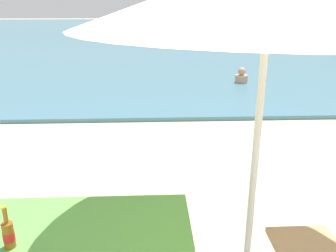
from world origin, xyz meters
TOP-DOWN VIEW (x-y plane):
  - sea_water at (0.00, 30.00)m, footprint 120.00×50.00m
  - picnic_table_green at (-1.33, 0.60)m, footprint 1.40×0.80m
  - beer_bottle_amber at (-1.68, 0.46)m, footprint 0.07×0.07m
  - swimmer_person at (1.55, 8.07)m, footprint 0.34×0.34m

SIDE VIEW (x-z plane):
  - sea_water at x=0.00m, z-range 0.00..0.08m
  - swimmer_person at x=1.55m, z-range 0.03..0.44m
  - picnic_table_green at x=-1.33m, z-range 0.27..1.03m
  - beer_bottle_amber at x=-1.68m, z-range 0.72..0.99m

